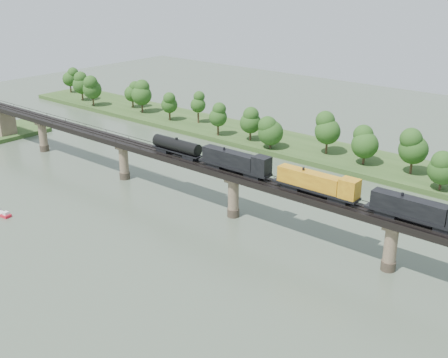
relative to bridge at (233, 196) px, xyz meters
The scene contains 7 objects.
ground 30.49m from the bridge, 90.00° to the right, with size 400.00×400.00×0.00m, color #3D4C3B.
far_bank 55.20m from the bridge, 90.00° to the left, with size 300.00×24.00×1.60m, color #2B471C.
bridge is the anchor object (origin of this frame).
bridge_superstructure 6.33m from the bridge, 90.00° to the left, with size 220.00×4.90×0.75m.
far_treeline 51.30m from the bridge, 99.23° to the left, with size 289.06×17.54×13.60m.
freight_train 17.41m from the bridge, ahead, with size 80.72×3.14×5.56m.
motorboat 56.53m from the bridge, 140.33° to the right, with size 5.03×2.28×1.36m.
Camera 1 is at (78.11, -66.82, 57.32)m, focal length 45.00 mm.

